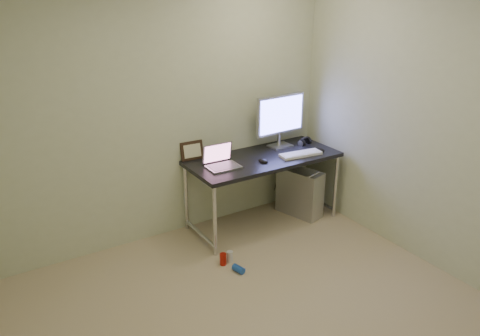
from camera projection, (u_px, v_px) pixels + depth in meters
floor at (271, 328)px, 3.49m from camera, size 3.50×3.50×0.00m
wall_back at (166, 114)px, 4.41m from camera, size 3.50×0.02×2.50m
wall_right at (446, 131)px, 3.89m from camera, size 0.02×3.50×2.50m
desk at (263, 164)px, 4.79m from camera, size 1.57×0.69×0.75m
tower_computer at (300, 192)px, 5.13m from camera, size 0.34×0.54×0.55m
cable_a at (278, 171)px, 5.32m from camera, size 0.01×0.16×0.69m
cable_b at (285, 172)px, 5.36m from camera, size 0.02×0.11×0.71m
can_red at (223, 259)px, 4.26m from camera, size 0.06×0.06×0.11m
can_white at (230, 257)px, 4.30m from camera, size 0.06×0.06×0.11m
can_blue at (238, 269)px, 4.16m from camera, size 0.09×0.12×0.06m
laptop at (221, 161)px, 4.50m from camera, size 0.32×0.26×0.22m
monitor at (280, 117)px, 4.94m from camera, size 0.60×0.19×0.57m
keyboard at (301, 154)px, 4.80m from camera, size 0.46×0.20×0.03m
mouse_right at (320, 149)px, 4.92m from camera, size 0.09×0.13×0.04m
mouse_left at (263, 160)px, 4.62m from camera, size 0.09×0.12×0.04m
headphones at (305, 142)px, 5.12m from camera, size 0.16×0.09×0.10m
picture_frame at (192, 151)px, 4.66m from camera, size 0.24×0.08×0.19m
webcam at (219, 148)px, 4.72m from camera, size 0.04×0.03×0.13m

